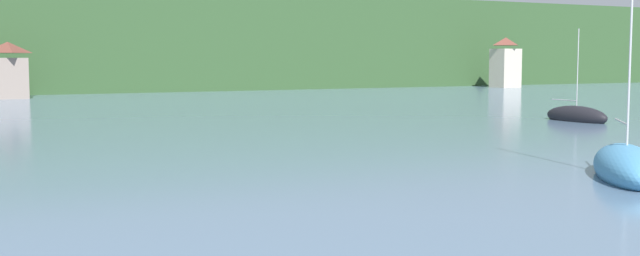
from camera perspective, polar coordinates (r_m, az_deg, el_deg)
The scene contains 4 objects.
shore_building_west at distance 83.53m, azimuth -21.90°, elevation 3.91°, with size 3.36×5.38×5.62m.
shore_building_westcentral at distance 108.79m, azimuth 13.46°, elevation 4.65°, with size 3.22×3.23×6.79m.
sailboat_mid_2 at distance 27.91m, azimuth 21.56°, elevation -2.71°, with size 5.45×5.96×9.68m.
sailboat_far_3 at distance 51.87m, azimuth 18.30°, elevation 0.82°, with size 1.45×4.90×6.22m.
Camera 1 is at (-8.39, 29.56, 4.00)m, focal length 43.59 mm.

